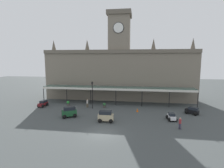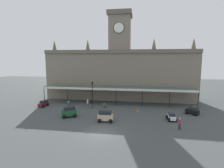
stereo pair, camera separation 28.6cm
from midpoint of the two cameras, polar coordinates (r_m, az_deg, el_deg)
name	(u,v)px [view 2 (the right image)]	position (r m, az deg, el deg)	size (l,w,h in m)	color
ground_plane	(101,134)	(24.08, -3.13, -15.64)	(140.00, 140.00, 0.00)	#414646
station_building	(120,71)	(43.15, 2.70, 4.11)	(35.22, 6.22, 20.49)	slate
entrance_canopy	(117,88)	(38.25, 1.80, -1.21)	(32.66, 3.26, 3.69)	#38564C
car_green_van	(69,112)	(30.88, -13.33, -8.87)	(2.59, 2.32, 1.77)	#1E512D
car_white_sedan	(171,117)	(30.19, 18.83, -10.09)	(1.66, 2.13, 1.19)	silver
car_maroon_estate	(43,104)	(39.31, -20.97, -5.92)	(1.67, 2.32, 1.27)	maroon
car_beige_van	(105,117)	(27.91, -1.81, -10.49)	(2.42, 1.64, 1.77)	tan
car_black_estate	(192,111)	(34.64, 24.66, -7.97)	(2.42, 2.29, 1.27)	black
pedestrian_near_entrance	(88,103)	(36.29, -7.64, -6.03)	(0.36, 0.34, 1.67)	brown
pedestrian_crossing_forecourt	(180,123)	(26.79, 21.23, -11.61)	(0.34, 0.34, 1.67)	#3F384C
victorian_lamppost	(93,92)	(34.75, -6.03, -2.56)	(0.30, 0.30, 5.39)	black
traffic_cone	(137,110)	(33.41, 8.42, -8.31)	(0.40, 0.40, 0.65)	orange
planter_by_canopy	(68,103)	(38.62, -13.60, -5.97)	(0.60, 0.60, 0.96)	#47423D
planter_near_kerb	(105,105)	(35.93, -2.19, -6.79)	(0.60, 0.60, 0.96)	#47423D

